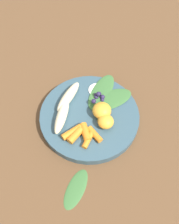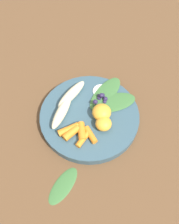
{
  "view_description": "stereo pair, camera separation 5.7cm",
  "coord_description": "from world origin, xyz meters",
  "px_view_note": "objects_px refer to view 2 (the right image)",
  "views": [
    {
      "loc": [
        0.01,
        -0.35,
        0.59
      ],
      "look_at": [
        0.0,
        0.0,
        0.03
      ],
      "focal_mm": 38.83,
      "sensor_mm": 36.0,
      "label": 1
    },
    {
      "loc": [
        0.07,
        -0.35,
        0.59
      ],
      "look_at": [
        0.0,
        0.0,
        0.03
      ],
      "focal_mm": 38.83,
      "sensor_mm": 36.0,
      "label": 2
    }
  ],
  "objects_px": {
    "bowl": "(90,116)",
    "banana_peeled_right": "(72,94)",
    "orange_segment_near": "(102,112)",
    "kale_leaf_stray": "(63,185)",
    "banana_peeled_left": "(62,112)"
  },
  "relations": [
    {
      "from": "banana_peeled_left",
      "to": "orange_segment_near",
      "type": "xyz_separation_m",
      "value": [
        0.11,
        0.02,
        0.01
      ]
    },
    {
      "from": "banana_peeled_left",
      "to": "kale_leaf_stray",
      "type": "xyz_separation_m",
      "value": [
        0.05,
        -0.18,
        -0.04
      ]
    },
    {
      "from": "banana_peeled_left",
      "to": "kale_leaf_stray",
      "type": "distance_m",
      "value": 0.19
    },
    {
      "from": "kale_leaf_stray",
      "to": "banana_peeled_left",
      "type": "bearing_deg",
      "value": -144.27
    },
    {
      "from": "bowl",
      "to": "kale_leaf_stray",
      "type": "distance_m",
      "value": 0.2
    },
    {
      "from": "orange_segment_near",
      "to": "banana_peeled_right",
      "type": "bearing_deg",
      "value": 154.85
    },
    {
      "from": "orange_segment_near",
      "to": "kale_leaf_stray",
      "type": "distance_m",
      "value": 0.21
    },
    {
      "from": "banana_peeled_right",
      "to": "orange_segment_near",
      "type": "distance_m",
      "value": 0.11
    },
    {
      "from": "banana_peeled_left",
      "to": "kale_leaf_stray",
      "type": "bearing_deg",
      "value": 24.3
    },
    {
      "from": "orange_segment_near",
      "to": "kale_leaf_stray",
      "type": "relative_size",
      "value": 0.49
    },
    {
      "from": "bowl",
      "to": "banana_peeled_right",
      "type": "height_order",
      "value": "banana_peeled_right"
    },
    {
      "from": "banana_peeled_right",
      "to": "orange_segment_near",
      "type": "bearing_deg",
      "value": 89.88
    },
    {
      "from": "bowl",
      "to": "banana_peeled_right",
      "type": "bearing_deg",
      "value": 142.9
    },
    {
      "from": "bowl",
      "to": "orange_segment_near",
      "type": "xyz_separation_m",
      "value": [
        0.03,
        0.0,
        0.03
      ]
    },
    {
      "from": "banana_peeled_right",
      "to": "kale_leaf_stray",
      "type": "relative_size",
      "value": 1.09
    }
  ]
}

